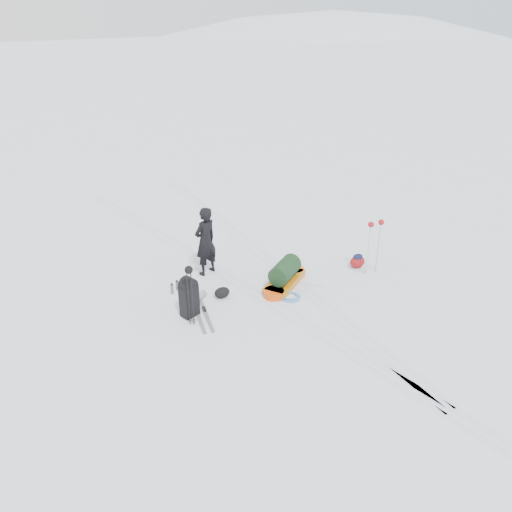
# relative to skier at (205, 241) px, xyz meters

# --- Properties ---
(ground) EXTENTS (200.00, 200.00, 0.00)m
(ground) POSITION_rel_skier_xyz_m (0.40, -1.76, -0.90)
(ground) COLOR white
(ground) RESTS_ON ground
(snow_hill_backdrop) EXTENTS (359.50, 192.00, 162.45)m
(snow_hill_backdrop) POSITION_rel_skier_xyz_m (63.09, 82.26, -69.92)
(snow_hill_backdrop) COLOR white
(snow_hill_backdrop) RESTS_ON ground
(ski_tracks) EXTENTS (3.38, 17.97, 0.01)m
(ski_tracks) POSITION_rel_skier_xyz_m (1.01, -0.89, -0.90)
(ski_tracks) COLOR silver
(ski_tracks) RESTS_ON ground
(skier) EXTENTS (0.73, 0.55, 1.80)m
(skier) POSITION_rel_skier_xyz_m (0.00, 0.00, 0.00)
(skier) COLOR black
(skier) RESTS_ON ground
(pulk_sled) EXTENTS (1.78, 1.23, 0.67)m
(pulk_sled) POSITION_rel_skier_xyz_m (1.22, -1.67, -0.65)
(pulk_sled) COLOR #C0690B
(pulk_sled) RESTS_ON ground
(expedition_rucksack) EXTENTS (0.93, 0.77, 0.96)m
(expedition_rucksack) POSITION_rel_skier_xyz_m (-1.27, -1.41, -0.46)
(expedition_rucksack) COLOR black
(expedition_rucksack) RESTS_ON ground
(ski_poles_black) EXTENTS (0.17, 0.18, 1.42)m
(ski_poles_black) POSITION_rel_skier_xyz_m (-1.46, -1.79, 0.26)
(ski_poles_black) COLOR black
(ski_poles_black) RESTS_ON ground
(ski_poles_silver) EXTENTS (0.46, 0.20, 1.45)m
(ski_poles_silver) POSITION_rel_skier_xyz_m (3.43, -2.49, 0.31)
(ski_poles_silver) COLOR silver
(ski_poles_silver) RESTS_ON ground
(touring_skis_grey) EXTENTS (0.83, 1.78, 0.07)m
(touring_skis_grey) POSITION_rel_skier_xyz_m (-1.06, -1.46, -0.89)
(touring_skis_grey) COLOR gray
(touring_skis_grey) RESTS_ON ground
(touring_skis_white) EXTENTS (1.03, 1.56, 0.06)m
(touring_skis_white) POSITION_rel_skier_xyz_m (1.61, -1.60, -0.89)
(touring_skis_white) COLOR silver
(touring_skis_white) RESTS_ON ground
(rope_coil) EXTENTS (0.50, 0.50, 0.06)m
(rope_coil) POSITION_rel_skier_xyz_m (0.96, -2.22, -0.87)
(rope_coil) COLOR #558FD0
(rope_coil) RESTS_ON ground
(small_daypack) EXTENTS (0.54, 0.49, 0.37)m
(small_daypack) POSITION_rel_skier_xyz_m (3.37, -2.07, -0.72)
(small_daypack) COLOR maroon
(small_daypack) RESTS_ON ground
(thermos_pair) EXTENTS (0.28, 0.18, 0.28)m
(thermos_pair) POSITION_rel_skier_xyz_m (-1.12, -0.36, -0.77)
(thermos_pair) COLOR slate
(thermos_pair) RESTS_ON ground
(stuff_sack) EXTENTS (0.39, 0.30, 0.24)m
(stuff_sack) POSITION_rel_skier_xyz_m (-0.33, -1.23, -0.78)
(stuff_sack) COLOR black
(stuff_sack) RESTS_ON ground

